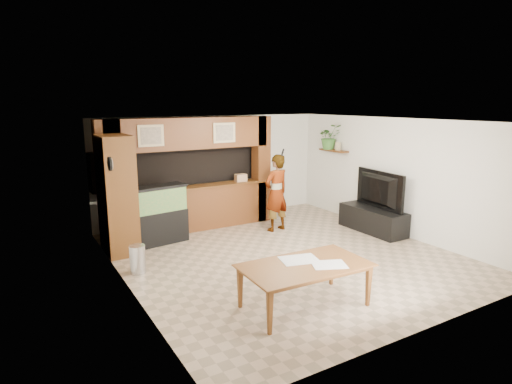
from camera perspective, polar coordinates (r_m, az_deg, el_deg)
floor at (r=8.48m, az=3.78°, el=-8.40°), size 6.50×6.50×0.00m
ceiling at (r=7.95m, az=4.04°, el=9.44°), size 6.50×6.50×0.00m
wall_back at (r=10.90m, az=-5.80°, el=3.24°), size 6.00×0.00×6.00m
wall_left at (r=6.91m, az=-17.10°, el=-2.36°), size 0.00×6.50×6.50m
wall_right at (r=10.09m, az=18.11°, el=2.00°), size 0.00×6.50×6.50m
partition at (r=9.98m, az=-9.27°, el=2.40°), size 4.20×0.99×2.60m
wall_clock at (r=7.77m, az=-18.89°, el=3.58°), size 0.05×0.25×0.25m
wall_shelf at (r=11.30m, az=10.31°, el=5.47°), size 0.25×0.90×0.04m
pantry_cabinet at (r=8.77m, az=-18.03°, el=-0.36°), size 0.58×0.95×2.33m
trash_can at (r=7.82m, az=-15.51°, el=-8.64°), size 0.27×0.27×0.50m
aquarium at (r=9.21m, az=-12.69°, el=-3.04°), size 1.12×0.42×1.24m
tv_stand at (r=10.24m, az=15.30°, el=-3.59°), size 0.60×1.65×0.55m
television at (r=10.08m, az=15.52°, el=0.26°), size 0.33×1.50×0.86m
photo_frame at (r=11.17m, az=10.86°, el=6.01°), size 0.05×0.16×0.21m
potted_plant at (r=11.37m, az=9.75°, el=7.27°), size 0.71×0.66×0.65m
person at (r=9.82m, az=2.73°, el=-0.12°), size 0.72×0.53×1.78m
microphone at (r=9.56m, az=3.57°, el=5.27°), size 0.04×0.11×0.18m
dining_table at (r=6.37m, az=6.68°, el=-12.42°), size 1.89×1.10×0.65m
newspaper_a at (r=6.44m, az=5.78°, el=-8.95°), size 0.63×0.52×0.01m
newspaper_b at (r=6.31m, az=9.71°, el=-9.52°), size 0.58×0.52×0.01m
counter_box at (r=10.39m, az=-2.05°, el=1.91°), size 0.28×0.19×0.18m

